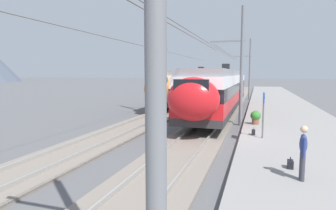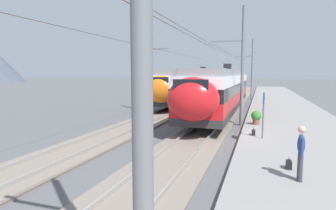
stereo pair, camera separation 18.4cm
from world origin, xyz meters
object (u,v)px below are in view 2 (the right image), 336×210
Objects in this scene: platform_sign at (264,105)px; handbag_near_sign at (254,132)px; catenary_mast_mid at (241,65)px; catenary_mast_far_side at (149,67)px; train_near_platform at (222,89)px; catenary_mast_west at (130,1)px; catenary_mast_east at (251,68)px; potted_plant_platform_edge at (256,117)px; passenger_walking at (301,150)px; train_far_track at (196,84)px; handbag_beside_passenger at (289,165)px.

platform_sign is 5.75× the size of handbag_near_sign.
catenary_mast_far_side is at bearing 64.52° from catenary_mast_mid.
platform_sign is (-10.25, -3.41, -0.20)m from train_near_platform.
catenary_mast_east is (37.23, 0.00, -0.06)m from catenary_mast_west.
potted_plant_platform_edge is at bearing -135.39° from catenary_mast_mid.
potted_plant_platform_edge is (-1.16, -1.14, -3.34)m from catenary_mast_mid.
handbag_near_sign is at bearing -166.42° from catenary_mast_mid.
handbag_near_sign is (0.68, 0.45, -1.55)m from platform_sign.
train_near_platform reaches higher than handbag_near_sign.
catenary_mast_far_side is 18.52m from passenger_walking.
train_far_track is 0.74× the size of catenary_mast_west.
potted_plant_platform_edge is at bearing 8.21° from handbag_beside_passenger.
passenger_walking is 1.36m from handbag_beside_passenger.
potted_plant_platform_edge is (-5.14, -9.50, -3.35)m from catenary_mast_far_side.
passenger_walking is (-10.68, -2.57, -2.90)m from catenary_mast_mid.
platform_sign is at bearing -158.68° from train_far_track.
passenger_walking is at bearing -175.27° from catenary_mast_east.
train_near_platform is at bearing -155.95° from train_far_track.
catenary_mast_east is 1.00× the size of catenary_mast_far_side.
catenary_mast_far_side is (20.92, 8.36, -0.14)m from catenary_mast_west.
catenary_mast_west is at bearing -168.56° from train_far_track.
handbag_beside_passenger is at bearing -166.01° from handbag_near_sign.
catenary_mast_far_side reaches higher than catenary_mast_mid.
train_near_platform is 7.13m from potted_plant_platform_edge.
platform_sign is (-25.40, -1.51, -2.26)m from catenary_mast_east.
train_near_platform is 10.81m from platform_sign.
passenger_walking is 1.90× the size of potted_plant_platform_edge.
train_far_track is at bearing 24.05° from train_near_platform.
handbag_near_sign is (-20.10, -7.66, -1.76)m from train_far_track.
catenary_mast_far_side is 13.17m from handbag_near_sign.
catenary_mast_west is at bearing 162.23° from handbag_beside_passenger.
train_far_track is 0.74× the size of catenary_mast_mid.
handbag_beside_passenger is at bearing 10.88° from passenger_walking.
platform_sign is 4.14m from potted_plant_platform_edge.
train_near_platform is at bearing 17.22° from handbag_near_sign.
train_near_platform is 0.61× the size of catenary_mast_mid.
train_near_platform is at bearing 16.10° from handbag_beside_passenger.
handbag_beside_passenger is at bearing -160.50° from train_far_track.
catenary_mast_west is 94.46× the size of handbag_beside_passenger.
train_far_track is 12.32× the size of platform_sign.
train_near_platform reaches higher than handbag_beside_passenger.
handbag_beside_passenger is at bearing -175.50° from catenary_mast_east.
catenary_mast_mid is 1.00× the size of catenary_mast_far_side.
train_near_platform is 5.83m from catenary_mast_mid.
platform_sign reaches higher than handbag_beside_passenger.
catenary_mast_mid is at bearing -157.18° from train_far_track.
train_near_platform is 14.00× the size of passenger_walking.
catenary_mast_mid reaches higher than potted_plant_platform_edge.
passenger_walking is (-26.36, -9.16, -0.96)m from train_far_track.
catenary_mast_west is (-22.09, -1.90, 2.12)m from train_near_platform.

